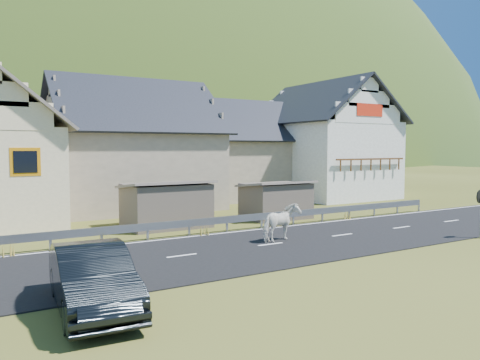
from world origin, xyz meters
TOP-DOWN VIEW (x-y plane):
  - ground at (0.00, 0.00)m, footprint 160.00×160.00m
  - road at (0.00, 0.00)m, footprint 60.00×7.00m
  - lane_markings at (0.00, 0.00)m, footprint 60.00×6.60m
  - guardrail at (-0.00, 3.68)m, footprint 28.10×0.09m
  - shed_left at (-2.00, 6.50)m, footprint 4.30×3.30m
  - shed_right at (4.50, 6.00)m, footprint 3.80×2.90m
  - house_stone_a at (-1.00, 15.00)m, footprint 10.80×9.80m
  - house_stone_b at (9.00, 17.00)m, footprint 9.80×8.80m
  - house_white at (15.00, 14.00)m, footprint 8.80×10.80m
  - mountain at (5.00, 180.00)m, footprint 440.00×280.00m
  - horse at (0.80, 0.35)m, footprint 1.35×2.05m
  - car at (-8.21, -4.07)m, footprint 2.06×4.98m
  - traffic_mirror at (8.85, -3.56)m, footprint 0.61×0.20m

SIDE VIEW (x-z plane):
  - mountain at x=5.00m, z-range -150.00..110.00m
  - ground at x=0.00m, z-range 0.00..0.00m
  - road at x=0.00m, z-range 0.00..0.04m
  - lane_markings at x=0.00m, z-range 0.04..0.05m
  - guardrail at x=0.00m, z-range 0.19..0.94m
  - car at x=-8.21m, z-range 0.00..1.60m
  - horse at x=0.80m, z-range 0.04..1.63m
  - shed_right at x=4.50m, z-range -0.10..2.10m
  - shed_left at x=-2.00m, z-range -0.10..2.30m
  - traffic_mirror at x=8.85m, z-range 0.51..2.69m
  - house_stone_b at x=9.00m, z-range 0.19..8.29m
  - house_stone_a at x=-1.00m, z-range 0.18..9.08m
  - house_white at x=15.00m, z-range 0.21..9.91m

